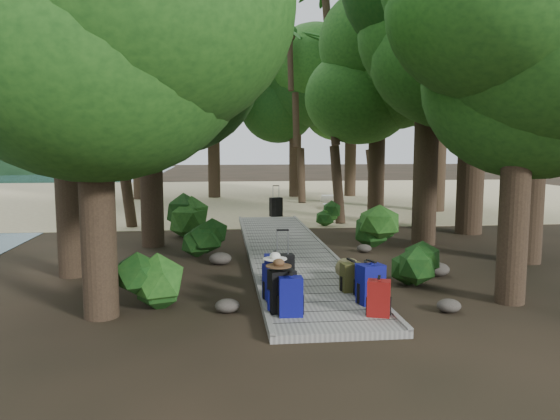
{
  "coord_description": "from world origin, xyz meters",
  "views": [
    {
      "loc": [
        -1.64,
        -12.04,
        2.69
      ],
      "look_at": [
        -0.12,
        1.78,
        1.0
      ],
      "focal_mm": 35.0,
      "sensor_mm": 36.0,
      "label": 1
    }
  ],
  "objects": [
    {
      "name": "rock_right_b",
      "position": [
        2.75,
        -1.54,
        0.14
      ],
      "size": [
        0.51,
        0.46,
        0.28
      ],
      "primitive_type": null,
      "color": "#4C473F",
      "rests_on": "ground"
    },
    {
      "name": "tree_right_f",
      "position": [
        6.92,
        8.92,
        5.61
      ],
      "size": [
        6.28,
        6.28,
        11.22
      ],
      "primitive_type": null,
      "color": "black",
      "rests_on": "ground"
    },
    {
      "name": "tree_right_d",
      "position": [
        5.82,
        3.56,
        5.63
      ],
      "size": [
        6.14,
        6.14,
        11.25
      ],
      "primitive_type": null,
      "color": "black",
      "rests_on": "ground"
    },
    {
      "name": "rock_left_c",
      "position": [
        -1.66,
        0.02,
        0.14
      ],
      "size": [
        0.5,
        0.45,
        0.27
      ],
      "primitive_type": null,
      "color": "#4C473F",
      "rests_on": "ground"
    },
    {
      "name": "tree_right_e",
      "position": [
        3.77,
        6.48,
        4.08
      ],
      "size": [
        4.54,
        4.54,
        8.17
      ],
      "primitive_type": null,
      "color": "black",
      "rests_on": "ground"
    },
    {
      "name": "suitcase_on_boardwalk",
      "position": [
        -0.55,
        -2.56,
        0.42
      ],
      "size": [
        0.42,
        0.27,
        0.61
      ],
      "primitive_type": null,
      "rotation": [
        0.0,
        0.0,
        0.15
      ],
      "color": "black",
      "rests_on": "boardwalk"
    },
    {
      "name": "backpack_left_c",
      "position": [
        -0.76,
        -3.33,
        0.46
      ],
      "size": [
        0.43,
        0.37,
        0.68
      ],
      "primitive_type": null,
      "rotation": [
        0.0,
        0.0,
        0.32
      ],
      "color": "navy",
      "rests_on": "boardwalk"
    },
    {
      "name": "hat_brown",
      "position": [
        -0.77,
        -3.99,
        0.9
      ],
      "size": [
        0.4,
        0.4,
        0.12
      ],
      "primitive_type": null,
      "color": "#51351E",
      "rests_on": "backpack_left_b"
    },
    {
      "name": "tree_left_c",
      "position": [
        -3.43,
        2.48,
        4.25
      ],
      "size": [
        4.89,
        4.89,
        8.5
      ],
      "primitive_type": null,
      "color": "black",
      "rests_on": "ground"
    },
    {
      "name": "ground",
      "position": [
        0.0,
        0.0,
        0.0
      ],
      "size": [
        120.0,
        120.0,
        0.0
      ],
      "primitive_type": "plane",
      "color": "#2F2217",
      "rests_on": "ground"
    },
    {
      "name": "shrub_right_c",
      "position": [
        1.94,
        5.44,
        0.36
      ],
      "size": [
        0.81,
        0.81,
        0.73
      ],
      "primitive_type": null,
      "color": "#1A4514",
      "rests_on": "ground"
    },
    {
      "name": "duffel_right_khaki",
      "position": [
        0.79,
        -2.16,
        0.31
      ],
      "size": [
        0.5,
        0.63,
        0.37
      ],
      "primitive_type": null,
      "rotation": [
        0.0,
        0.0,
        0.24
      ],
      "color": "olive",
      "rests_on": "boardwalk"
    },
    {
      "name": "rock_left_a",
      "position": [
        -1.55,
        -3.52,
        0.11
      ],
      "size": [
        0.4,
        0.36,
        0.22
      ],
      "primitive_type": null,
      "color": "#4C473F",
      "rests_on": "ground"
    },
    {
      "name": "backpack_left_a",
      "position": [
        -0.61,
        -4.16,
        0.45
      ],
      "size": [
        0.36,
        0.26,
        0.66
      ],
      "primitive_type": null,
      "rotation": [
        0.0,
        0.0,
        -0.04
      ],
      "color": "navy",
      "rests_on": "boardwalk"
    },
    {
      "name": "palm_right_b",
      "position": [
        4.92,
        10.79,
        3.7
      ],
      "size": [
        3.83,
        3.83,
        7.4
      ],
      "primitive_type": null,
      "color": "#0F3811",
      "rests_on": "ground"
    },
    {
      "name": "rock_right_c",
      "position": [
        1.91,
        1.02,
        0.1
      ],
      "size": [
        0.37,
        0.33,
        0.2
      ],
      "primitive_type": null,
      "color": "#4C473F",
      "rests_on": "ground"
    },
    {
      "name": "kayak",
      "position": [
        -3.23,
        10.78,
        0.16
      ],
      "size": [
        0.85,
        2.86,
        0.28
      ],
      "primitive_type": "ellipsoid",
      "rotation": [
        0.0,
        0.0,
        -0.09
      ],
      "color": "red",
      "rests_on": "sand_beach"
    },
    {
      "name": "backpack_right_a",
      "position": [
        0.7,
        -4.31,
        0.42
      ],
      "size": [
        0.4,
        0.34,
        0.6
      ],
      "primitive_type": null,
      "rotation": [
        0.0,
        0.0,
        -0.34
      ],
      "color": "maroon",
      "rests_on": "boardwalk"
    },
    {
      "name": "backpack_right_d",
      "position": [
        0.63,
        -2.9,
        0.39
      ],
      "size": [
        0.39,
        0.31,
        0.55
      ],
      "primitive_type": null,
      "rotation": [
        0.0,
        0.0,
        0.14
      ],
      "color": "#403F17",
      "rests_on": "boardwalk"
    },
    {
      "name": "sand_beach",
      "position": [
        0.0,
        16.0,
        0.01
      ],
      "size": [
        40.0,
        22.0,
        0.02
      ],
      "primitive_type": "cube",
      "color": "#C6B986",
      "rests_on": "ground"
    },
    {
      "name": "sun_lounger",
      "position": [
        2.9,
        10.05,
        0.29
      ],
      "size": [
        0.66,
        1.7,
        0.54
      ],
      "primitive_type": null,
      "rotation": [
        0.0,
        0.0,
        -0.07
      ],
      "color": "silver",
      "rests_on": "sand_beach"
    },
    {
      "name": "rock_right_a",
      "position": [
        1.99,
        -3.89,
        0.11
      ],
      "size": [
        0.39,
        0.35,
        0.21
      ],
      "primitive_type": null,
      "color": "#4C473F",
      "rests_on": "ground"
    },
    {
      "name": "backpack_left_d",
      "position": [
        -0.65,
        -2.24,
        0.42
      ],
      "size": [
        0.4,
        0.3,
        0.6
      ],
      "primitive_type": null,
      "rotation": [
        0.0,
        0.0,
        -0.04
      ],
      "color": "navy",
      "rests_on": "boardwalk"
    },
    {
      "name": "shrub_left_c",
      "position": [
        -2.65,
        4.07,
        0.61
      ],
      "size": [
        1.36,
        1.36,
        1.22
      ],
      "primitive_type": null,
      "color": "#1A4514",
      "rests_on": "ground"
    },
    {
      "name": "tree_right_b",
      "position": [
        5.29,
        -0.51,
        4.45
      ],
      "size": [
        4.98,
        4.98,
        8.9
      ],
      "primitive_type": null,
      "color": "black",
      "rests_on": "ground"
    },
    {
      "name": "tree_left_b",
      "position": [
        -4.65,
        -0.7,
        4.08
      ],
      "size": [
        4.53,
        4.53,
        8.15
      ],
      "primitive_type": null,
      "color": "black",
      "rests_on": "ground"
    },
    {
      "name": "shrub_left_b",
      "position": [
        -2.03,
        1.02,
        0.45
      ],
      "size": [
        0.99,
        0.99,
        0.89
      ],
      "primitive_type": null,
      "color": "#1A4514",
      "rests_on": "ground"
    },
    {
      "name": "tree_right_c",
      "position": [
        3.8,
        1.98,
        4.57
      ],
      "size": [
        5.28,
        5.28,
        9.15
      ],
      "primitive_type": null,
      "color": "black",
      "rests_on": "ground"
    },
    {
      "name": "tree_left_a",
      "position": [
        -3.51,
        -3.52,
        3.83
      ],
      "size": [
        4.6,
        4.6,
        7.66
      ],
      "primitive_type": null,
      "color": "black",
      "rests_on": "ground"
    },
    {
      "name": "tree_right_a",
      "position": [
        3.24,
        -3.49,
        3.49
      ],
      "size": [
        4.19,
        4.19,
        6.98
      ],
      "primitive_type": null,
      "color": "black",
      "rests_on": "ground"
    },
    {
      "name": "backpack_right_b",
      "position": [
        0.76,
        -3.68,
        0.48
      ],
      "size": [
        0.46,
        0.38,
        0.71
      ],
      "primitive_type": null,
      "rotation": [
        0.0,
        0.0,
        0.29
      ],
      "color": "navy",
      "rests_on": "boardwalk"
    },
    {
      "name": "tree_back_a",
      "position": [
        -1.94,
        15.57,
        4.33
      ],
      "size": [
        5.0,
        5.0,
        8.65
      ],
      "primitive_type": null,
      "color": "black",
      "rests_on": "ground"
    },
    {
      "name": "boardwalk",
      "position": [
        0.0,
        1.0,
        0.06
      ],
      "size": [
        2.0,
        12.0,
        0.12
      ],
      "primitive_type": "cube",
      "color": "gray",
      "rests_on": "ground"
    },
    {
      "name": "palm_right_c",
      "position": [
        2.33,
        12.7,
        3.76
      ],
      "size": [
        4.73,
        4.73,
        7.53
      ],
      "primitive_type": null,
      "color": "#0F3811",
      "rests_on": "ground"
    },
    {
      "name": "backpack_right_c",
      "position": [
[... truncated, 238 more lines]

